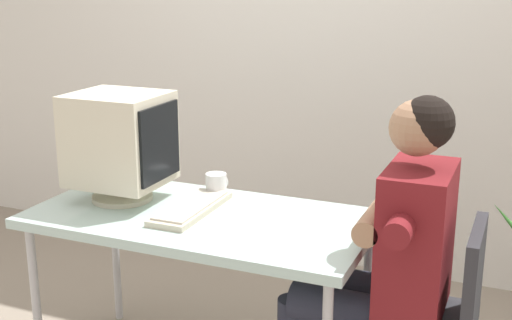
% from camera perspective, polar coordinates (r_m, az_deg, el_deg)
% --- Properties ---
extents(wall_back, '(8.00, 0.10, 3.00)m').
position_cam_1_polar(wall_back, '(3.74, 9.47, 12.99)').
color(wall_back, silver).
rests_on(wall_back, ground_plane).
extents(desk, '(1.36, 0.69, 0.73)m').
position_cam_1_polar(desk, '(2.71, -4.69, -5.64)').
color(desk, '#B7B7BC').
rests_on(desk, ground_plane).
extents(crt_monitor, '(0.39, 0.34, 0.45)m').
position_cam_1_polar(crt_monitor, '(2.84, -11.42, 1.64)').
color(crt_monitor, beige).
rests_on(crt_monitor, desk).
extents(keyboard, '(0.16, 0.45, 0.03)m').
position_cam_1_polar(keyboard, '(2.72, -5.50, -4.05)').
color(keyboard, beige).
rests_on(keyboard, desk).
extents(office_chair, '(0.40, 0.40, 0.83)m').
position_cam_1_polar(office_chair, '(2.52, 14.78, -12.55)').
color(office_chair, '#4C4C51').
rests_on(office_chair, ground_plane).
extents(person_seated, '(0.71, 0.57, 1.27)m').
position_cam_1_polar(person_seated, '(2.46, 10.73, -7.86)').
color(person_seated, maroon).
rests_on(person_seated, ground_plane).
extents(desk_mug, '(0.09, 0.10, 0.10)m').
position_cam_1_polar(desk_mug, '(2.90, -3.36, -2.07)').
color(desk_mug, white).
rests_on(desk_mug, desk).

